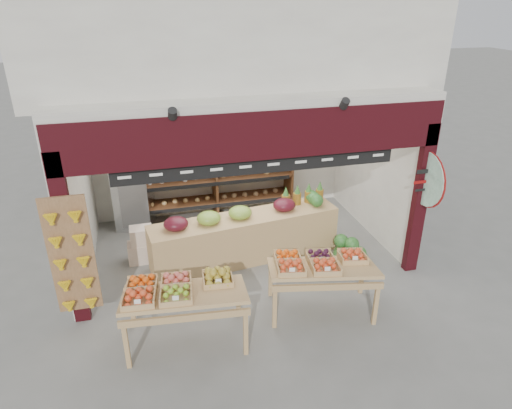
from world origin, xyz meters
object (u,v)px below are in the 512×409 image
object	(u,v)px
display_table_left	(176,291)
cardboard_stack	(154,246)
back_shelving	(214,162)
mid_counter	(245,236)
refrigerator	(133,188)
watermelon_pile	(349,254)
display_table_right	(318,265)

from	to	relation	value
display_table_left	cardboard_stack	bearing A→B (deg)	95.42
back_shelving	mid_counter	bearing A→B (deg)	-83.89
mid_counter	refrigerator	bearing A→B (deg)	135.85
display_table_left	watermelon_pile	bearing A→B (deg)	21.71
back_shelving	cardboard_stack	bearing A→B (deg)	-133.35
cardboard_stack	display_table_left	xyz separation A→B (m)	(0.22, -2.30, 0.57)
mid_counter	display_table_left	xyz separation A→B (m)	(-1.39, -1.88, 0.35)
back_shelving	display_table_left	world-z (taller)	back_shelving
watermelon_pile	cardboard_stack	bearing A→B (deg)	163.11
refrigerator	cardboard_stack	distance (m)	1.59
back_shelving	mid_counter	distance (m)	2.08
refrigerator	mid_counter	size ratio (longest dim) A/B	0.50
display_table_left	watermelon_pile	xyz separation A→B (m)	(3.19, 1.27, -0.64)
display_table_left	mid_counter	bearing A→B (deg)	53.47
watermelon_pile	display_table_right	bearing A→B (deg)	-134.68
mid_counter	watermelon_pile	world-z (taller)	mid_counter
back_shelving	display_table_right	distance (m)	3.76
refrigerator	display_table_left	size ratio (longest dim) A/B	1.00
back_shelving	mid_counter	xyz separation A→B (m)	(0.20, -1.92, -0.78)
mid_counter	watermelon_pile	xyz separation A→B (m)	(1.80, -0.61, -0.29)
refrigerator	display_table_right	size ratio (longest dim) A/B	1.00
mid_counter	display_table_right	xyz separation A→B (m)	(0.72, -1.69, 0.32)
watermelon_pile	display_table_left	bearing A→B (deg)	-158.29
refrigerator	display_table_right	distance (m)	4.42
display_table_right	watermelon_pile	bearing A→B (deg)	45.32
mid_counter	watermelon_pile	size ratio (longest dim) A/B	5.01
cardboard_stack	display_table_right	size ratio (longest dim) A/B	0.56
back_shelving	mid_counter	size ratio (longest dim) A/B	0.96
refrigerator	mid_counter	distance (m)	2.69
back_shelving	cardboard_stack	xyz separation A→B (m)	(-1.41, -1.49, -1.00)
cardboard_stack	watermelon_pile	world-z (taller)	cardboard_stack
refrigerator	mid_counter	world-z (taller)	refrigerator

